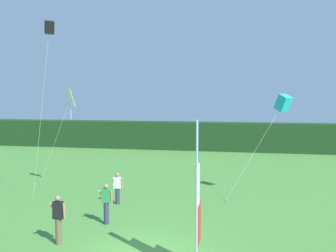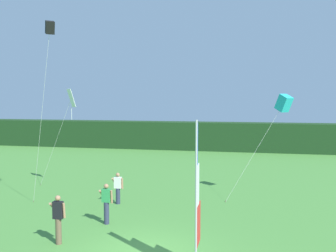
{
  "view_description": "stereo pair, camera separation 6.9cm",
  "coord_description": "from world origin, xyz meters",
  "px_view_note": "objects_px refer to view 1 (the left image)",
  "views": [
    {
      "loc": [
        3.41,
        -12.28,
        5.33
      ],
      "look_at": [
        0.48,
        2.03,
        4.25
      ],
      "focal_mm": 40.92,
      "sensor_mm": 36.0,
      "label": 1
    },
    {
      "loc": [
        3.48,
        -12.26,
        5.33
      ],
      "look_at": [
        0.48,
        2.03,
        4.25
      ],
      "focal_mm": 40.92,
      "sensor_mm": 36.0,
      "label": 2
    }
  ],
  "objects_px": {
    "person_mid_field": "(106,203)",
    "person_far_left": "(117,187)",
    "kite_black_box_0": "(49,29)",
    "person_near_banner": "(58,218)",
    "kite_cyan_box_2": "(283,103)",
    "banner_flag": "(198,201)",
    "kite_white_diamond_1": "(70,101)"
  },
  "relations": [
    {
      "from": "person_far_left",
      "to": "kite_black_box_0",
      "type": "bearing_deg",
      "value": -145.4
    },
    {
      "from": "person_near_banner",
      "to": "kite_white_diamond_1",
      "type": "distance_m",
      "value": 9.43
    },
    {
      "from": "person_mid_field",
      "to": "person_far_left",
      "type": "height_order",
      "value": "person_mid_field"
    },
    {
      "from": "kite_black_box_0",
      "to": "person_far_left",
      "type": "bearing_deg",
      "value": 34.6
    },
    {
      "from": "banner_flag",
      "to": "kite_cyan_box_2",
      "type": "bearing_deg",
      "value": 70.64
    },
    {
      "from": "banner_flag",
      "to": "person_mid_field",
      "type": "xyz_separation_m",
      "value": [
        -4.36,
        3.86,
        -1.33
      ]
    },
    {
      "from": "person_near_banner",
      "to": "kite_black_box_0",
      "type": "relative_size",
      "value": 0.2
    },
    {
      "from": "banner_flag",
      "to": "person_near_banner",
      "type": "xyz_separation_m",
      "value": [
        -5.27,
        1.39,
        -1.29
      ]
    },
    {
      "from": "person_mid_field",
      "to": "banner_flag",
      "type": "bearing_deg",
      "value": -41.5
    },
    {
      "from": "kite_white_diamond_1",
      "to": "person_far_left",
      "type": "bearing_deg",
      "value": -32.49
    },
    {
      "from": "person_mid_field",
      "to": "kite_cyan_box_2",
      "type": "xyz_separation_m",
      "value": [
        7.56,
        5.26,
        4.13
      ]
    },
    {
      "from": "person_far_left",
      "to": "kite_black_box_0",
      "type": "relative_size",
      "value": 0.18
    },
    {
      "from": "banner_flag",
      "to": "kite_white_diamond_1",
      "type": "bearing_deg",
      "value": 132.87
    },
    {
      "from": "person_near_banner",
      "to": "kite_white_diamond_1",
      "type": "relative_size",
      "value": 0.31
    },
    {
      "from": "kite_white_diamond_1",
      "to": "kite_cyan_box_2",
      "type": "xyz_separation_m",
      "value": [
        11.74,
        -0.07,
        -0.1
      ]
    },
    {
      "from": "person_far_left",
      "to": "person_near_banner",
      "type": "bearing_deg",
      "value": -93.69
    },
    {
      "from": "banner_flag",
      "to": "person_mid_field",
      "type": "relative_size",
      "value": 2.73
    },
    {
      "from": "person_far_left",
      "to": "kite_white_diamond_1",
      "type": "relative_size",
      "value": 0.27
    },
    {
      "from": "banner_flag",
      "to": "person_far_left",
      "type": "relative_size",
      "value": 2.97
    },
    {
      "from": "person_near_banner",
      "to": "person_mid_field",
      "type": "xyz_separation_m",
      "value": [
        0.91,
        2.46,
        -0.05
      ]
    },
    {
      "from": "banner_flag",
      "to": "person_mid_field",
      "type": "height_order",
      "value": "banner_flag"
    },
    {
      "from": "kite_white_diamond_1",
      "to": "person_mid_field",
      "type": "bearing_deg",
      "value": -51.97
    },
    {
      "from": "person_mid_field",
      "to": "kite_black_box_0",
      "type": "height_order",
      "value": "kite_black_box_0"
    },
    {
      "from": "person_far_left",
      "to": "kite_black_box_0",
      "type": "height_order",
      "value": "kite_black_box_0"
    },
    {
      "from": "person_near_banner",
      "to": "kite_cyan_box_2",
      "type": "relative_size",
      "value": 0.33
    },
    {
      "from": "kite_cyan_box_2",
      "to": "kite_white_diamond_1",
      "type": "bearing_deg",
      "value": 179.65
    },
    {
      "from": "kite_black_box_0",
      "to": "kite_white_diamond_1",
      "type": "xyz_separation_m",
      "value": [
        -1.05,
        4.08,
        -3.31
      ]
    },
    {
      "from": "banner_flag",
      "to": "kite_black_box_0",
      "type": "bearing_deg",
      "value": 145.65
    },
    {
      "from": "banner_flag",
      "to": "person_near_banner",
      "type": "distance_m",
      "value": 5.6
    },
    {
      "from": "banner_flag",
      "to": "kite_black_box_0",
      "type": "relative_size",
      "value": 0.53
    },
    {
      "from": "person_near_banner",
      "to": "kite_cyan_box_2",
      "type": "height_order",
      "value": "kite_cyan_box_2"
    },
    {
      "from": "kite_white_diamond_1",
      "to": "banner_flag",
      "type": "bearing_deg",
      "value": -47.13
    }
  ]
}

